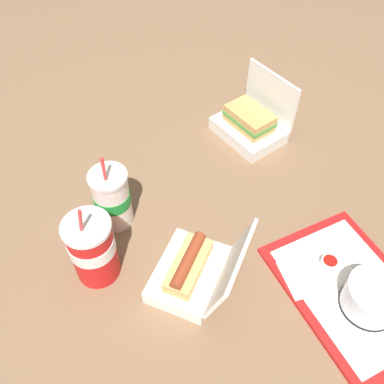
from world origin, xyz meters
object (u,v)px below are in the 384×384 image
(plastic_fork, at_px, (366,274))
(soda_cup_front, at_px, (93,248))
(ketchup_cup, at_px, (329,263))
(clamshell_hotdog_back, at_px, (193,271))
(clamshell_sandwich_front, at_px, (251,123))
(food_tray, at_px, (351,291))
(soda_cup_left, at_px, (112,198))
(cake_container, at_px, (372,298))

(plastic_fork, relative_size, soda_cup_front, 0.47)
(ketchup_cup, bearing_deg, clamshell_hotdog_back, -120.51)
(plastic_fork, xyz_separation_m, clamshell_sandwich_front, (-0.53, 0.11, 0.03))
(food_tray, bearing_deg, soda_cup_front, -131.67)
(clamshell_hotdog_back, height_order, soda_cup_front, soda_cup_front)
(ketchup_cup, height_order, clamshell_hotdog_back, clamshell_hotdog_back)
(soda_cup_front, bearing_deg, food_tray, 48.33)
(clamshell_hotdog_back, bearing_deg, clamshell_sandwich_front, 125.12)
(clamshell_sandwich_front, bearing_deg, clamshell_hotdog_back, -54.88)
(plastic_fork, height_order, soda_cup_front, soda_cup_front)
(ketchup_cup, bearing_deg, soda_cup_front, -125.61)
(clamshell_sandwich_front, height_order, soda_cup_front, soda_cup_front)
(soda_cup_front, xyz_separation_m, soda_cup_left, (-0.11, 0.11, -0.01))
(cake_container, bearing_deg, soda_cup_front, -134.86)
(ketchup_cup, height_order, soda_cup_front, soda_cup_front)
(cake_container, relative_size, clamshell_hotdog_back, 0.47)
(soda_cup_front, bearing_deg, cake_container, 45.14)
(cake_container, height_order, plastic_fork, cake_container)
(food_tray, distance_m, cake_container, 0.06)
(cake_container, distance_m, ketchup_cup, 0.12)
(cake_container, relative_size, ketchup_cup, 3.05)
(ketchup_cup, distance_m, soda_cup_front, 0.53)
(clamshell_hotdog_back, bearing_deg, plastic_fork, 55.23)
(cake_container, xyz_separation_m, soda_cup_left, (-0.53, -0.32, 0.04))
(clamshell_hotdog_back, bearing_deg, soda_cup_left, -167.65)
(cake_container, bearing_deg, ketchup_cup, 177.95)
(clamshell_sandwich_front, xyz_separation_m, soda_cup_left, (0.05, -0.49, 0.04))
(soda_cup_left, bearing_deg, ketchup_cup, 38.10)
(plastic_fork, bearing_deg, cake_container, -60.47)
(clamshell_hotdog_back, height_order, soda_cup_left, soda_cup_left)
(plastic_fork, bearing_deg, ketchup_cup, -151.89)
(clamshell_hotdog_back, bearing_deg, food_tray, 49.07)
(cake_container, height_order, clamshell_hotdog_back, clamshell_hotdog_back)
(clamshell_sandwich_front, relative_size, soda_cup_left, 0.89)
(soda_cup_front, distance_m, soda_cup_left, 0.15)
(ketchup_cup, bearing_deg, clamshell_sandwich_front, 160.65)
(ketchup_cup, distance_m, plastic_fork, 0.09)
(ketchup_cup, xyz_separation_m, plastic_fork, (0.07, 0.05, -0.01))
(ketchup_cup, relative_size, clamshell_sandwich_front, 0.20)
(plastic_fork, distance_m, clamshell_hotdog_back, 0.39)
(cake_container, distance_m, clamshell_sandwich_front, 0.60)
(clamshell_hotdog_back, distance_m, clamshell_sandwich_front, 0.53)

